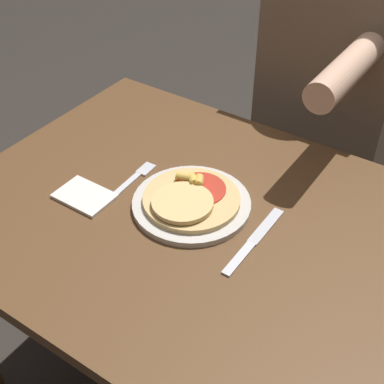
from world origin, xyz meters
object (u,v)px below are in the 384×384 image
object	(u,v)px
pizza	(190,199)
knife	(253,242)
fork	(132,181)
person_diner	(330,93)
dining_table	(187,254)
plate	(192,204)

from	to	relation	value
pizza	knife	xyz separation A→B (m)	(0.16, -0.02, -0.02)
fork	person_diner	distance (m)	0.65
pizza	knife	bearing A→B (deg)	-6.45
fork	person_diner	size ratio (longest dim) A/B	0.14
dining_table	person_diner	size ratio (longest dim) A/B	0.77
plate	knife	world-z (taller)	plate
dining_table	knife	size ratio (longest dim) A/B	4.50
dining_table	person_diner	distance (m)	0.65
plate	person_diner	size ratio (longest dim) A/B	0.20
dining_table	person_diner	bearing A→B (deg)	84.87
fork	person_diner	xyz separation A→B (m)	(0.22, 0.62, 0.01)
dining_table	fork	world-z (taller)	fork
knife	pizza	bearing A→B (deg)	173.55
pizza	fork	size ratio (longest dim) A/B	1.18
plate	fork	xyz separation A→B (m)	(-0.16, -0.00, -0.00)
plate	pizza	world-z (taller)	pizza
person_diner	pizza	bearing A→B (deg)	-95.25
plate	pizza	xyz separation A→B (m)	(-0.00, -0.00, 0.02)
knife	person_diner	xyz separation A→B (m)	(-0.11, 0.63, 0.01)
dining_table	plate	bearing A→B (deg)	86.18
plate	pizza	bearing A→B (deg)	-107.45
dining_table	knife	xyz separation A→B (m)	(0.16, -0.00, 0.13)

